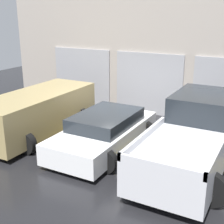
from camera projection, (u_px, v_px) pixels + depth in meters
ground_plane at (121, 137)px, 11.02m from camera, size 28.00×28.00×0.00m
shophouse_building at (157, 51)px, 12.97m from camera, size 14.77×0.68×5.41m
pickup_truck at (194, 136)px, 8.83m from camera, size 2.55×5.12×1.86m
sedan_white at (105, 132)px, 9.91m from camera, size 2.28×4.31×1.17m
sedan_side at (37, 112)px, 11.07m from camera, size 2.33×4.76×1.51m
parking_stripe_far_left at (11, 127)px, 11.94m from camera, size 0.12×2.20×0.01m
parking_stripe_left at (70, 140)px, 10.69m from camera, size 0.12×2.20×0.01m
parking_stripe_centre at (144, 157)px, 9.44m from camera, size 0.12×2.20×0.01m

